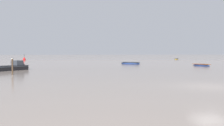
{
  "coord_description": "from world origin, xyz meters",
  "views": [
    {
      "loc": [
        -10.92,
        -14.84,
        2.39
      ],
      "look_at": [
        0.49,
        31.78,
        0.43
      ],
      "focal_mm": 37.99,
      "sensor_mm": 36.0,
      "label": 1
    }
  ],
  "objects_px": {
    "rowboat_moored_1": "(201,65)",
    "mooring_post_left": "(12,67)",
    "channel_buoy": "(24,59)",
    "rowboat_moored_2": "(176,59)",
    "motorboat_moored_0": "(16,68)",
    "rowboat_moored_3": "(130,63)"
  },
  "relations": [
    {
      "from": "mooring_post_left",
      "to": "rowboat_moored_3",
      "type": "bearing_deg",
      "value": 44.82
    },
    {
      "from": "motorboat_moored_0",
      "to": "channel_buoy",
      "type": "height_order",
      "value": "channel_buoy"
    },
    {
      "from": "motorboat_moored_0",
      "to": "rowboat_moored_1",
      "type": "bearing_deg",
      "value": -38.77
    },
    {
      "from": "channel_buoy",
      "to": "rowboat_moored_2",
      "type": "bearing_deg",
      "value": -1.09
    },
    {
      "from": "rowboat_moored_1",
      "to": "rowboat_moored_2",
      "type": "height_order",
      "value": "rowboat_moored_1"
    },
    {
      "from": "rowboat_moored_3",
      "to": "mooring_post_left",
      "type": "height_order",
      "value": "mooring_post_left"
    },
    {
      "from": "motorboat_moored_0",
      "to": "rowboat_moored_3",
      "type": "xyz_separation_m",
      "value": [
        21.62,
        13.08,
        -0.12
      ]
    },
    {
      "from": "rowboat_moored_3",
      "to": "mooring_post_left",
      "type": "relative_size",
      "value": 2.05
    },
    {
      "from": "rowboat_moored_2",
      "to": "rowboat_moored_3",
      "type": "distance_m",
      "value": 45.53
    },
    {
      "from": "motorboat_moored_0",
      "to": "mooring_post_left",
      "type": "height_order",
      "value": "mooring_post_left"
    },
    {
      "from": "rowboat_moored_3",
      "to": "mooring_post_left",
      "type": "bearing_deg",
      "value": 88.71
    },
    {
      "from": "rowboat_moored_2",
      "to": "mooring_post_left",
      "type": "xyz_separation_m",
      "value": [
        -50.91,
        -54.91,
        0.74
      ]
    },
    {
      "from": "motorboat_moored_0",
      "to": "channel_buoy",
      "type": "relative_size",
      "value": 2.25
    },
    {
      "from": "rowboat_moored_2",
      "to": "mooring_post_left",
      "type": "height_order",
      "value": "mooring_post_left"
    },
    {
      "from": "rowboat_moored_1",
      "to": "mooring_post_left",
      "type": "height_order",
      "value": "mooring_post_left"
    },
    {
      "from": "mooring_post_left",
      "to": "rowboat_moored_2",
      "type": "bearing_deg",
      "value": 47.17
    },
    {
      "from": "rowboat_moored_1",
      "to": "rowboat_moored_2",
      "type": "relative_size",
      "value": 1.18
    },
    {
      "from": "mooring_post_left",
      "to": "rowboat_moored_1",
      "type": "bearing_deg",
      "value": 18.33
    },
    {
      "from": "rowboat_moored_1",
      "to": "mooring_post_left",
      "type": "bearing_deg",
      "value": -86.01
    },
    {
      "from": "rowboat_moored_1",
      "to": "motorboat_moored_0",
      "type": "xyz_separation_m",
      "value": [
        -32.19,
        -2.77,
        0.15
      ]
    },
    {
      "from": "channel_buoy",
      "to": "mooring_post_left",
      "type": "relative_size",
      "value": 1.11
    },
    {
      "from": "rowboat_moored_2",
      "to": "rowboat_moored_3",
      "type": "xyz_separation_m",
      "value": [
        -30.06,
        -34.19,
        0.05
      ]
    }
  ]
}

